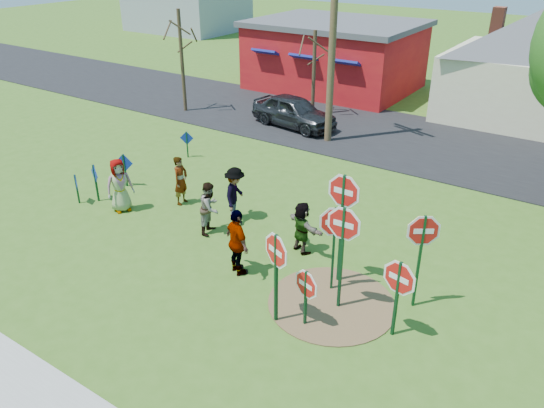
{
  "coord_description": "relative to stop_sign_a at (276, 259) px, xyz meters",
  "views": [
    {
      "loc": [
        9.23,
        -10.75,
        8.23
      ],
      "look_at": [
        1.79,
        0.36,
        1.47
      ],
      "focal_mm": 35.0,
      "sensor_mm": 36.0,
      "label": 1
    }
  ],
  "objects": [
    {
      "name": "road",
      "position": [
        -3.7,
        13.82,
        -1.72
      ],
      "size": [
        120.0,
        7.5,
        0.04
      ],
      "primitive_type": "cube",
      "color": "black",
      "rests_on": "ground"
    },
    {
      "name": "stop_sign_b",
      "position": [
        0.46,
        2.32,
        0.61
      ],
      "size": [
        1.19,
        0.08,
        3.23
      ],
      "rotation": [
        0.0,
        0.0,
        -0.03
      ],
      "color": "#103C20",
      "rests_on": "ground"
    },
    {
      "name": "blue_diamond_b",
      "position": [
        -8.7,
        1.95,
        -0.9
      ],
      "size": [
        0.64,
        0.28,
        1.37
      ],
      "rotation": [
        0.0,
        0.0,
        -0.4
      ],
      "color": "#103C20",
      "rests_on": "ground"
    },
    {
      "name": "person_c",
      "position": [
        -4.04,
        2.47,
        -0.91
      ],
      "size": [
        0.82,
        0.95,
        1.67
      ],
      "primitive_type": "imported",
      "rotation": [
        0.0,
        0.0,
        1.83
      ],
      "color": "brown",
      "rests_on": "ground"
    },
    {
      "name": "stop_sign_d",
      "position": [
        2.51,
        2.4,
        0.18
      ],
      "size": [
        0.9,
        0.63,
        2.68
      ],
      "rotation": [
        0.0,
        0.0,
        0.6
      ],
      "color": "#103C20",
      "rests_on": "ground"
    },
    {
      "name": "dirt_patch",
      "position": [
        0.8,
        1.32,
        -1.73
      ],
      "size": [
        3.2,
        3.2,
        0.03
      ],
      "primitive_type": "cylinder",
      "color": "brown",
      "rests_on": "ground"
    },
    {
      "name": "person_e",
      "position": [
        -1.97,
        1.12,
        -0.78
      ],
      "size": [
        1.21,
        0.93,
        1.92
      ],
      "primitive_type": "imported",
      "rotation": [
        0.0,
        0.0,
        2.67
      ],
      "color": "#532E5B",
      "rests_on": "ground"
    },
    {
      "name": "stop_sign_c",
      "position": [
        0.99,
        1.32,
        0.3
      ],
      "size": [
        1.14,
        0.08,
        2.92
      ],
      "rotation": [
        0.0,
        0.0,
        0.04
      ],
      "color": "#103C20",
      "rests_on": "ground"
    },
    {
      "name": "stop_sign_g",
      "position": [
        0.49,
        1.88,
        0.02
      ],
      "size": [
        0.92,
        0.62,
        2.53
      ],
      "rotation": [
        0.0,
        0.0,
        0.59
      ],
      "color": "#103C20",
      "rests_on": "ground"
    },
    {
      "name": "bare_tree_west",
      "position": [
        -13.39,
        11.62,
        1.57
      ],
      "size": [
        1.8,
        1.8,
        5.12
      ],
      "color": "#382819",
      "rests_on": "ground"
    },
    {
      "name": "blue_diamond_c",
      "position": [
        -8.8,
        3.35,
        -0.97
      ],
      "size": [
        0.66,
        0.25,
        1.27
      ],
      "rotation": [
        0.0,
        0.0,
        0.34
      ],
      "color": "#103C20",
      "rests_on": "ground"
    },
    {
      "name": "person_b",
      "position": [
        -6.14,
        3.44,
        -0.89
      ],
      "size": [
        0.48,
        0.66,
        1.7
      ],
      "primitive_type": "imported",
      "rotation": [
        0.0,
        0.0,
        1.69
      ],
      "color": "#26786D",
      "rests_on": "ground"
    },
    {
      "name": "ground",
      "position": [
        -3.7,
        2.32,
        -1.74
      ],
      "size": [
        120.0,
        120.0,
        0.0
      ],
      "primitive_type": "plane",
      "color": "#3B621C",
      "rests_on": "ground"
    },
    {
      "name": "cream_house",
      "position": [
        1.8,
        20.32,
        1.18
      ],
      "size": [
        9.4,
        9.4,
        6.5
      ],
      "color": "beige",
      "rests_on": "ground"
    },
    {
      "name": "stop_sign_e",
      "position": [
        0.64,
        0.27,
        -0.69
      ],
      "size": [
        0.93,
        0.29,
        1.63
      ],
      "rotation": [
        0.0,
        0.0,
        -0.29
      ],
      "color": "#103C20",
      "rests_on": "ground"
    },
    {
      "name": "person_f",
      "position": [
        -1.11,
        3.04,
        -0.95
      ],
      "size": [
        1.53,
        1.0,
        1.58
      ],
      "primitive_type": "imported",
      "rotation": [
        0.0,
        0.0,
        2.74
      ],
      "color": "#225429",
      "rests_on": "ground"
    },
    {
      "name": "bare_tree_east",
      "position": [
        -7.47,
        14.72,
        0.99
      ],
      "size": [
        1.8,
        1.8,
        4.23
      ],
      "color": "#382819",
      "rests_on": "ground"
    },
    {
      "name": "person_a",
      "position": [
        -7.46,
        1.93,
        -0.83
      ],
      "size": [
        0.89,
        1.05,
        1.83
      ],
      "primitive_type": "imported",
      "rotation": [
        0.0,
        0.0,
        1.16
      ],
      "color": "#464C8A",
      "rests_on": "ground"
    },
    {
      "name": "red_building",
      "position": [
        -9.2,
        20.32,
        0.22
      ],
      "size": [
        9.4,
        7.69,
        3.9
      ],
      "color": "maroon",
      "rests_on": "ground"
    },
    {
      "name": "stop_sign_f",
      "position": [
        2.51,
        1.1,
        -0.29
      ],
      "size": [
        1.1,
        0.25,
        2.12
      ],
      "rotation": [
        0.0,
        0.0,
        -0.21
      ],
      "color": "#103C20",
      "rests_on": "ground"
    },
    {
      "name": "blue_diamond_a",
      "position": [
        -9.11,
        1.46,
        -1.09
      ],
      "size": [
        0.55,
        0.32,
        1.08
      ],
      "rotation": [
        0.0,
        0.0,
        -0.51
      ],
      "color": "#103C20",
      "rests_on": "ground"
    },
    {
      "name": "suv",
      "position": [
        -7.26,
        12.54,
        -0.96
      ],
      "size": [
        4.59,
        2.44,
        1.49
      ],
      "primitive_type": "imported",
      "rotation": [
        0.0,
        0.0,
        1.41
      ],
      "color": "#2F2E34",
      "rests_on": "road"
    },
    {
      "name": "person_d",
      "position": [
        -3.91,
        3.55,
        -0.85
      ],
      "size": [
        1.02,
        1.32,
        1.79
      ],
      "primitive_type": "imported",
      "rotation": [
        0.0,
        0.0,
        1.91
      ],
      "color": "#333237",
      "rests_on": "ground"
    },
    {
      "name": "utility_pole",
      "position": [
        -4.96,
        11.73,
        3.46
      ],
      "size": [
        2.31,
        0.95,
        9.88
      ],
      "rotation": [
        0.0,
        0.0,
        -0.35
      ],
      "color": "#4C3823",
      "rests_on": "ground"
    },
    {
      "name": "blue_diamond_d",
      "position": [
        -8.86,
        6.75,
        -1.04
      ],
      "size": [
        0.52,
        0.26,
        1.13
      ],
      "rotation": [
        0.0,
        0.0,
        0.45
      ],
      "color": "#103C20",
      "rests_on": "ground"
    },
    {
      "name": "stop_sign_a",
      "position": [
        0.0,
        0.0,
        0.0
      ],
      "size": [
        1.06,
        0.44,
        2.53
      ],
      "rotation": [
        0.0,
        0.0,
        -0.38
      ],
      "color": "#103C20",
      "rests_on": "ground"
    }
  ]
}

